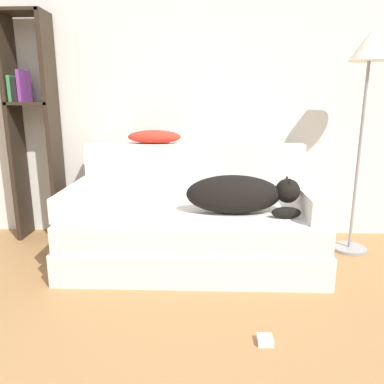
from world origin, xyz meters
name	(u,v)px	position (x,y,z in m)	size (l,w,h in m)	color
wall_back	(187,78)	(0.00, 2.62, 1.35)	(8.01, 0.06, 2.70)	silver
couch	(192,235)	(0.06, 1.96, 0.20)	(1.81, 0.96, 0.40)	silver
couch_backrest	(194,170)	(0.06, 2.37, 0.62)	(1.77, 0.15, 0.43)	silver
couch_arm_left	(79,197)	(-0.76, 1.96, 0.48)	(0.15, 0.77, 0.17)	silver
couch_arm_right	(308,199)	(0.89, 1.96, 0.48)	(0.15, 0.77, 0.17)	silver
dog	(240,194)	(0.40, 1.86, 0.54)	(0.78, 0.26, 0.27)	black
laptop	(153,212)	(-0.21, 1.84, 0.41)	(0.30, 0.24, 0.02)	silver
throw_pillow	(154,137)	(-0.26, 2.38, 0.88)	(0.43, 0.18, 0.11)	red
bookshelf	(32,120)	(-1.28, 2.44, 1.01)	(0.36, 0.26, 1.85)	#2D2319
floor_lamp	(368,69)	(1.32, 2.20, 1.39)	(0.29, 0.29, 1.66)	gray
power_adapter	(265,340)	(0.46, 0.98, 0.02)	(0.08, 0.08, 0.03)	white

